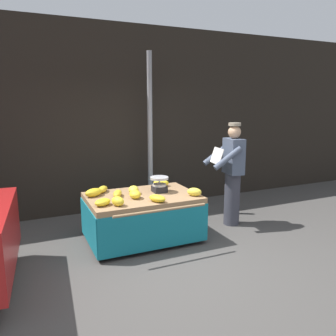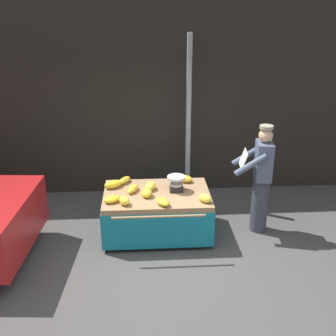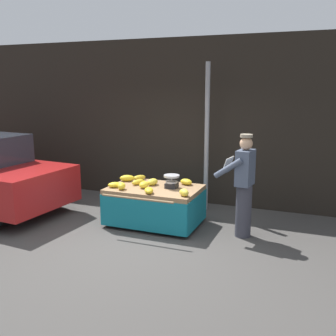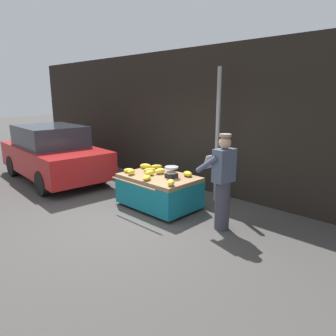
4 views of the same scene
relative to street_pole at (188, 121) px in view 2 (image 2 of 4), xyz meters
The scene contains 16 objects.
ground_plane 2.70m from the street_pole, 103.71° to the right, with size 60.00×60.00×0.00m, color #423F3D.
back_wall 0.80m from the street_pole, 135.69° to the left, with size 16.00×0.24×3.45m, color black.
street_pole is the anchor object (origin of this frame).
banana_cart 1.65m from the street_pole, 116.38° to the right, with size 1.62×1.28×0.69m.
weighing_scale 1.35m from the street_pole, 104.63° to the right, with size 0.28×0.28×0.23m.
banana_bunch_0 1.54m from the street_pole, 143.61° to the right, with size 0.12×0.27×0.09m, color gold.
banana_bunch_1 1.84m from the street_pole, 108.05° to the right, with size 0.15×0.26×0.10m, color gold.
banana_bunch_2 1.65m from the street_pole, 129.92° to the right, with size 0.12×0.29×0.10m, color gold.
banana_bunch_3 2.03m from the street_pole, 124.35° to the right, with size 0.14×0.20×0.13m, color yellow.
banana_bunch_4 1.47m from the street_pole, 122.48° to the right, with size 0.15×0.23×0.12m, color yellow.
banana_bunch_5 1.75m from the street_pole, 142.22° to the right, with size 0.16×0.28×0.12m, color gold.
banana_bunch_6 2.07m from the street_pole, 130.28° to the right, with size 0.17×0.24×0.10m, color gold.
banana_bunch_7 1.68m from the street_pole, 119.46° to the right, with size 0.16×0.21×0.12m, color yellow.
banana_bunch_8 1.10m from the street_pole, 99.29° to the right, with size 0.17×0.25×0.11m, color gold.
banana_bunch_9 1.71m from the street_pole, 86.98° to the right, with size 0.13×0.21×0.12m, color yellow.
vendor_person 1.66m from the street_pole, 50.51° to the right, with size 0.62×0.57×1.71m.
Camera 2 is at (-0.25, -4.71, 3.39)m, focal length 44.67 mm.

